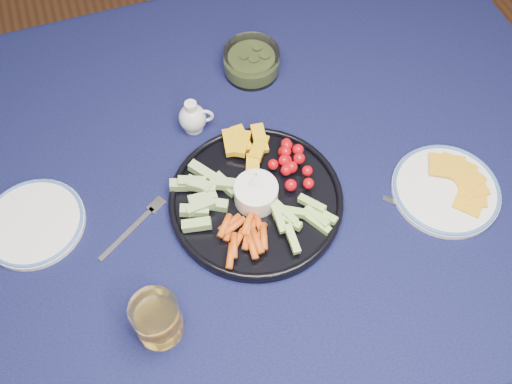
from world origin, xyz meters
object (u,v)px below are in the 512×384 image
object	(u,v)px
crudite_platter	(255,198)
creamer_pitcher	(193,118)
side_plate_extra	(34,223)
dining_table	(191,207)
cheese_plate	(446,189)
pickle_bowl	(252,62)
juice_tumbler	(158,320)

from	to	relation	value
crudite_platter	creamer_pitcher	distance (m)	0.22
creamer_pitcher	side_plate_extra	world-z (taller)	creamer_pitcher
dining_table	cheese_plate	bearing A→B (deg)	-20.80
crudite_platter	pickle_bowl	size ratio (longest dim) A/B	2.70
crudite_platter	juice_tumbler	world-z (taller)	crudite_platter
dining_table	juice_tumbler	bearing A→B (deg)	-113.79
dining_table	pickle_bowl	xyz separation A→B (m)	(0.21, 0.24, 0.11)
dining_table	pickle_bowl	size ratio (longest dim) A/B	13.69
juice_tumbler	cheese_plate	bearing A→B (deg)	8.22
dining_table	creamer_pitcher	distance (m)	0.18
side_plate_extra	cheese_plate	bearing A→B (deg)	-13.61
crudite_platter	cheese_plate	distance (m)	0.37
dining_table	juice_tumbler	distance (m)	0.31
juice_tumbler	side_plate_extra	size ratio (longest dim) A/B	0.50
cheese_plate	pickle_bowl	bearing A→B (deg)	121.22
dining_table	creamer_pitcher	size ratio (longest dim) A/B	21.57
crudite_platter	side_plate_extra	size ratio (longest dim) A/B	1.75
creamer_pitcher	cheese_plate	distance (m)	0.51
juice_tumbler	pickle_bowl	bearing A→B (deg)	56.64
crudite_platter	juice_tumbler	xyz separation A→B (m)	(-0.23, -0.18, 0.02)
dining_table	creamer_pitcher	world-z (taller)	creamer_pitcher
pickle_bowl	side_plate_extra	size ratio (longest dim) A/B	0.65
creamer_pitcher	crudite_platter	bearing A→B (deg)	-74.17
dining_table	pickle_bowl	distance (m)	0.34
side_plate_extra	pickle_bowl	bearing A→B (deg)	24.81
side_plate_extra	dining_table	bearing A→B (deg)	-1.18
pickle_bowl	juice_tumbler	bearing A→B (deg)	-123.36
dining_table	juice_tumbler	xyz separation A→B (m)	(-0.11, -0.26, 0.13)
creamer_pitcher	pickle_bowl	size ratio (longest dim) A/B	0.63
creamer_pitcher	side_plate_extra	distance (m)	0.36
dining_table	crudite_platter	bearing A→B (deg)	-36.69
crudite_platter	juice_tumbler	size ratio (longest dim) A/B	3.49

